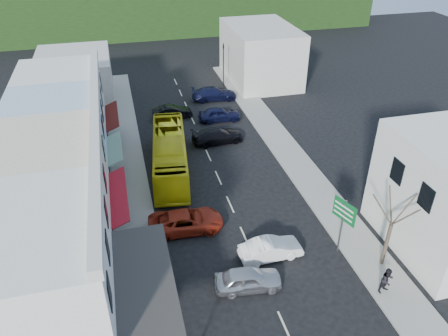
# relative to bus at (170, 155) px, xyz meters

# --- Properties ---
(ground) EXTENTS (120.00, 120.00, 0.00)m
(ground) POSITION_rel_bus_xyz_m (3.81, -10.23, -1.55)
(ground) COLOR black
(ground) RESTS_ON ground
(sidewalk_left) EXTENTS (3.00, 52.00, 0.15)m
(sidewalk_left) POSITION_rel_bus_xyz_m (-3.69, -0.23, -1.48)
(sidewalk_left) COLOR gray
(sidewalk_left) RESTS_ON ground
(sidewalk_right) EXTENTS (3.00, 52.00, 0.15)m
(sidewalk_right) POSITION_rel_bus_xyz_m (11.31, -0.23, -1.48)
(sidewalk_right) COLOR gray
(sidewalk_right) RESTS_ON ground
(shopfront_row) EXTENTS (8.25, 30.00, 8.00)m
(shopfront_row) POSITION_rel_bus_xyz_m (-8.68, -5.23, 2.45)
(shopfront_row) COLOR silver
(shopfront_row) RESTS_ON ground
(distant_block_left) EXTENTS (8.00, 10.00, 6.00)m
(distant_block_left) POSITION_rel_bus_xyz_m (-8.19, 16.77, 1.45)
(distant_block_left) COLOR #B7B2A8
(distant_block_left) RESTS_ON ground
(distant_block_right) EXTENTS (8.00, 12.00, 7.00)m
(distant_block_right) POSITION_rel_bus_xyz_m (14.81, 19.77, 1.95)
(distant_block_right) COLOR #B7B2A8
(distant_block_right) RESTS_ON ground
(bus) EXTENTS (3.86, 11.82, 3.10)m
(bus) POSITION_rel_bus_xyz_m (0.00, 0.00, 0.00)
(bus) COLOR yellow
(bus) RESTS_ON ground
(car_silver) EXTENTS (4.57, 2.27, 1.40)m
(car_silver) POSITION_rel_bus_xyz_m (2.64, -14.90, -0.85)
(car_silver) COLOR silver
(car_silver) RESTS_ON ground
(car_white) EXTENTS (4.48, 2.01, 1.40)m
(car_white) POSITION_rel_bus_xyz_m (4.89, -12.67, -0.85)
(car_white) COLOR white
(car_white) RESTS_ON ground
(car_red) EXTENTS (4.68, 2.10, 1.40)m
(car_red) POSITION_rel_bus_xyz_m (-0.09, -8.40, -0.85)
(car_red) COLOR maroon
(car_red) RESTS_ON ground
(car_black_near) EXTENTS (4.61, 2.12, 1.40)m
(car_black_near) POSITION_rel_bus_xyz_m (5.28, 4.09, -0.85)
(car_black_near) COLOR black
(car_black_near) RESTS_ON ground
(car_navy_mid) EXTENTS (4.49, 2.04, 1.40)m
(car_navy_mid) POSITION_rel_bus_xyz_m (6.62, 8.84, -0.85)
(car_navy_mid) COLOR black
(car_navy_mid) RESTS_ON ground
(car_black_far) EXTENTS (4.44, 1.90, 1.40)m
(car_black_far) POSITION_rel_bus_xyz_m (1.75, 10.80, -0.85)
(car_black_far) COLOR black
(car_black_far) RESTS_ON ground
(car_navy_far) EXTENTS (4.61, 2.13, 1.40)m
(car_navy_far) POSITION_rel_bus_xyz_m (7.39, 14.62, -0.85)
(car_navy_far) COLOR black
(car_navy_far) RESTS_ON ground
(pedestrian_left) EXTENTS (0.51, 0.67, 1.70)m
(pedestrian_left) POSITION_rel_bus_xyz_m (-4.67, -6.26, -0.55)
(pedestrian_left) COLOR black
(pedestrian_left) RESTS_ON sidewalk_left
(pedestrian_right) EXTENTS (0.78, 0.58, 1.70)m
(pedestrian_right) POSITION_rel_bus_xyz_m (10.67, -17.38, -0.55)
(pedestrian_right) COLOR black
(pedestrian_right) RESTS_ON sidewalk_right
(direction_sign) EXTENTS (1.36, 2.05, 4.27)m
(direction_sign) POSITION_rel_bus_xyz_m (9.61, -13.22, 0.58)
(direction_sign) COLOR #095622
(direction_sign) RESTS_ON ground
(street_tree) EXTENTS (2.81, 2.81, 6.76)m
(street_tree) POSITION_rel_bus_xyz_m (11.81, -15.17, 1.83)
(street_tree) COLOR #382E22
(street_tree) RESTS_ON ground
(traffic_signal) EXTENTS (0.66, 1.15, 5.48)m
(traffic_signal) POSITION_rel_bus_xyz_m (9.61, 18.85, 1.19)
(traffic_signal) COLOR black
(traffic_signal) RESTS_ON ground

